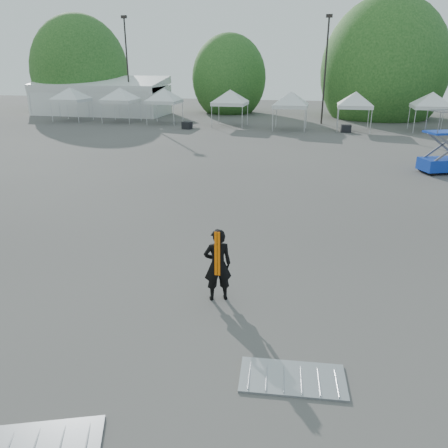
# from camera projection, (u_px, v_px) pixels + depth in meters

# --- Properties ---
(ground) EXTENTS (120.00, 120.00, 0.00)m
(ground) POSITION_uv_depth(u_px,v_px,m) (213.00, 247.00, 14.28)
(ground) COLOR #474442
(ground) RESTS_ON ground
(marquee) EXTENTS (15.00, 6.25, 4.23)m
(marquee) POSITION_uv_depth(u_px,v_px,m) (101.00, 97.00, 50.13)
(marquee) COLOR silver
(marquee) RESTS_ON ground
(light_pole_west) EXTENTS (0.60, 0.25, 10.30)m
(light_pole_west) POSITION_uv_depth(u_px,v_px,m) (127.00, 62.00, 47.08)
(light_pole_west) COLOR black
(light_pole_west) RESTS_ON ground
(light_pole_east) EXTENTS (0.60, 0.25, 9.80)m
(light_pole_east) POSITION_uv_depth(u_px,v_px,m) (326.00, 64.00, 41.01)
(light_pole_east) COLOR black
(light_pole_east) RESTS_ON ground
(tree_far_w) EXTENTS (4.80, 4.80, 7.30)m
(tree_far_w) POSITION_uv_depth(u_px,v_px,m) (80.00, 72.00, 52.81)
(tree_far_w) COLOR #382314
(tree_far_w) RESTS_ON ground
(tree_mid_w) EXTENTS (4.16, 4.16, 6.33)m
(tree_mid_w) POSITION_uv_depth(u_px,v_px,m) (229.00, 78.00, 51.15)
(tree_mid_w) COLOR #382314
(tree_mid_w) RESTS_ON ground
(tree_mid_e) EXTENTS (5.12, 5.12, 7.79)m
(tree_mid_e) POSITION_uv_depth(u_px,v_px,m) (383.00, 71.00, 46.42)
(tree_mid_e) COLOR #382314
(tree_mid_e) RESTS_ON ground
(tent_a) EXTENTS (4.38, 4.38, 3.88)m
(tent_a) POSITION_uv_depth(u_px,v_px,m) (70.00, 90.00, 43.93)
(tent_a) COLOR silver
(tent_a) RESTS_ON ground
(tent_b) EXTENTS (4.40, 4.40, 3.88)m
(tent_b) POSITION_uv_depth(u_px,v_px,m) (120.00, 91.00, 43.18)
(tent_b) COLOR silver
(tent_b) RESTS_ON ground
(tent_c) EXTENTS (4.20, 4.20, 3.88)m
(tent_c) POSITION_uv_depth(u_px,v_px,m) (164.00, 91.00, 42.12)
(tent_c) COLOR silver
(tent_c) RESTS_ON ground
(tent_d) EXTENTS (4.32, 4.32, 3.88)m
(tent_d) POSITION_uv_depth(u_px,v_px,m) (230.00, 93.00, 40.33)
(tent_d) COLOR silver
(tent_d) RESTS_ON ground
(tent_e) EXTENTS (4.16, 4.16, 3.88)m
(tent_e) POSITION_uv_depth(u_px,v_px,m) (291.00, 94.00, 37.96)
(tent_e) COLOR silver
(tent_e) RESTS_ON ground
(tent_f) EXTENTS (4.13, 4.13, 3.88)m
(tent_f) POSITION_uv_depth(u_px,v_px,m) (356.00, 95.00, 37.71)
(tent_f) COLOR silver
(tent_f) RESTS_ON ground
(tent_g) EXTENTS (4.29, 4.29, 3.88)m
(tent_g) POSITION_uv_depth(u_px,v_px,m) (433.00, 95.00, 37.19)
(tent_g) COLOR silver
(tent_g) RESTS_ON ground
(man) EXTENTS (0.82, 0.69, 1.91)m
(man) POSITION_uv_depth(u_px,v_px,m) (218.00, 265.00, 10.83)
(man) COLOR black
(man) RESTS_ON ground
(scissor_lift) EXTENTS (2.87, 2.18, 3.33)m
(scissor_lift) POSITION_uv_depth(u_px,v_px,m) (448.00, 142.00, 23.31)
(scissor_lift) COLOR #0D21AA
(scissor_lift) RESTS_ON ground
(barrier_mid) EXTENTS (2.09, 1.18, 0.06)m
(barrier_mid) POSITION_uv_depth(u_px,v_px,m) (292.00, 378.00, 8.31)
(barrier_mid) COLOR #A7AAAF
(barrier_mid) RESTS_ON ground
(crate_west) EXTENTS (0.95, 0.83, 0.63)m
(crate_west) POSITION_uv_depth(u_px,v_px,m) (187.00, 125.00, 39.55)
(crate_west) COLOR black
(crate_west) RESTS_ON ground
(crate_mid) EXTENTS (0.88, 0.72, 0.64)m
(crate_mid) POSITION_uv_depth(u_px,v_px,m) (346.00, 129.00, 37.61)
(crate_mid) COLOR black
(crate_mid) RESTS_ON ground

